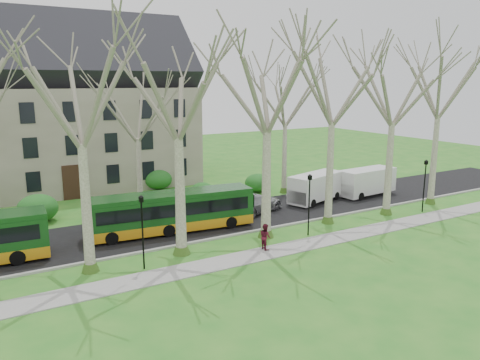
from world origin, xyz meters
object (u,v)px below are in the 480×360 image
Objects in this scene: van_a at (316,188)px; pedestrian_b at (265,236)px; bus_follow at (172,211)px; sedan at (255,203)px; van_b at (367,182)px.

van_a is 3.45× the size of pedestrian_b.
bus_follow is 7.86m from sedan.
sedan is (7.75, 1.16, -0.68)m from bus_follow.
van_b reaches higher than van_a.
sedan is at bearing 14.35° from bus_follow.
sedan is 0.93× the size of van_b.
bus_follow is at bearing 79.11° from sedan.
bus_follow reaches higher than sedan.
sedan is 0.94× the size of van_a.
van_b is (5.61, -0.60, 0.01)m from van_a.
pedestrian_b is (-10.57, -7.86, -0.42)m from van_a.
van_b is at bearing 8.15° from bus_follow.
van_a reaches higher than pedestrian_b.
sedan is 3.23× the size of pedestrian_b.
bus_follow is 7.49m from pedestrian_b.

